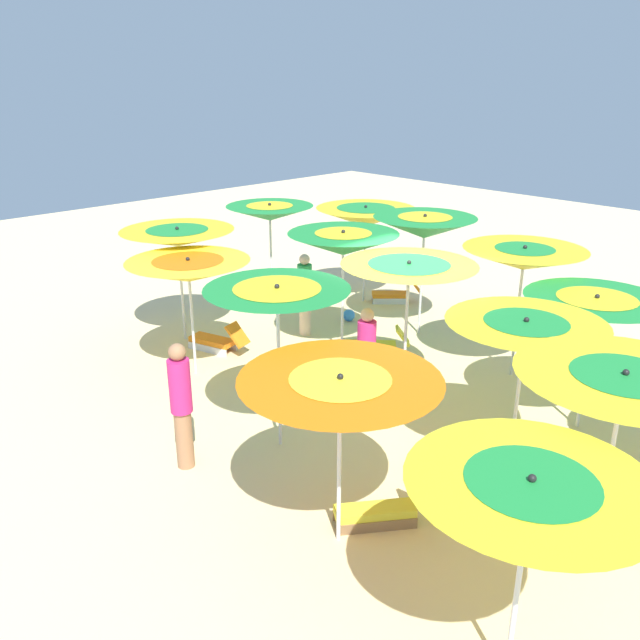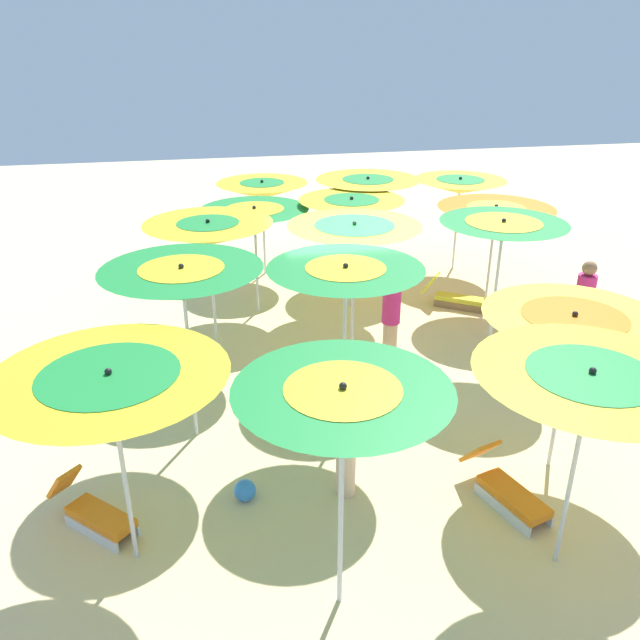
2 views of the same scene
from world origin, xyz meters
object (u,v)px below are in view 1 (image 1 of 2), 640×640
at_px(beach_umbrella_8, 343,244).
at_px(beach_umbrella_11, 340,392).
at_px(lounger_3, 375,345).
at_px(lounger_0, 383,509).
at_px(beach_umbrella_9, 270,213).
at_px(beachgoer_2, 305,293).
at_px(beach_umbrella_4, 365,216).
at_px(beach_umbrella_13, 189,271).
at_px(beach_umbrella_6, 525,334).
at_px(beach_umbrella_7, 409,273).
at_px(beach_umbrella_2, 524,259).
at_px(beach_umbrella_12, 277,299).
at_px(beach_umbrella_10, 530,498).
at_px(beach_umbrella_1, 595,308).
at_px(beach_ball, 349,315).
at_px(beachgoer_1, 366,357).
at_px(lounger_2, 394,294).
at_px(lounger_1, 217,340).
at_px(beach_umbrella_14, 178,238).
at_px(beach_umbrella_5, 623,389).
at_px(beachgoer_0, 181,403).
at_px(beach_umbrella_3, 425,227).

bearing_deg(beach_umbrella_8, beach_umbrella_11, -136.20).
bearing_deg(lounger_3, lounger_0, 89.99).
distance_m(beach_umbrella_9, lounger_0, 8.13).
bearing_deg(beachgoer_2, beach_umbrella_4, -114.71).
relative_size(beach_umbrella_13, lounger_3, 1.92).
bearing_deg(beach_umbrella_4, lounger_0, -135.98).
height_order(beach_umbrella_6, beach_umbrella_7, beach_umbrella_7).
distance_m(beach_umbrella_2, beach_umbrella_12, 4.71).
relative_size(beach_umbrella_2, beach_umbrella_10, 1.12).
height_order(beach_umbrella_1, beach_umbrella_11, beach_umbrella_1).
bearing_deg(beach_ball, beach_umbrella_12, -147.35).
distance_m(beach_umbrella_9, beachgoer_1, 5.19).
bearing_deg(beach_umbrella_1, beach_umbrella_12, 142.56).
height_order(beach_umbrella_9, beach_umbrella_13, beach_umbrella_9).
bearing_deg(lounger_3, beach_umbrella_2, 162.57).
xyz_separation_m(beach_umbrella_4, beach_umbrella_13, (-5.20, -0.61, -0.11)).
xyz_separation_m(beach_umbrella_6, beach_umbrella_11, (-2.68, 0.65, -0.11)).
relative_size(lounger_3, beach_ball, 4.24).
bearing_deg(beach_ball, beach_umbrella_8, -140.41).
distance_m(beach_umbrella_4, beach_umbrella_9, 2.27).
bearing_deg(lounger_3, beach_umbrella_13, 17.77).
xyz_separation_m(beach_umbrella_4, beach_umbrella_9, (-2.02, 0.99, 0.22)).
bearing_deg(lounger_2, lounger_1, 37.19).
xyz_separation_m(beach_umbrella_9, lounger_3, (-0.18, -3.32, -2.08)).
xyz_separation_m(beach_umbrella_14, beachgoer_1, (0.49, -4.57, -1.23)).
bearing_deg(beachgoer_2, beach_umbrella_5, 125.10).
height_order(beach_umbrella_10, beach_ball, beach_umbrella_10).
bearing_deg(beach_umbrella_11, beach_umbrella_13, 74.64).
xyz_separation_m(beach_umbrella_5, lounger_3, (2.43, 5.49, -1.89)).
xyz_separation_m(beachgoer_0, beachgoer_1, (3.07, -0.57, -0.08)).
distance_m(beach_umbrella_11, beach_umbrella_13, 5.19).
height_order(beach_umbrella_5, beach_umbrella_10, beach_umbrella_5).
bearing_deg(beach_umbrella_12, lounger_0, -97.65).
distance_m(beach_umbrella_14, beachgoer_0, 4.90).
xyz_separation_m(lounger_2, lounger_3, (-2.68, -1.76, -0.02)).
height_order(beach_umbrella_7, beach_umbrella_11, beach_umbrella_7).
xyz_separation_m(beach_umbrella_8, beach_umbrella_12, (-2.94, -1.61, 0.03)).
bearing_deg(lounger_3, beach_umbrella_10, 98.30).
xyz_separation_m(beachgoer_2, beach_ball, (1.22, -0.11, -0.77)).
distance_m(beach_umbrella_2, beach_umbrella_10, 6.63).
bearing_deg(beachgoer_2, beach_umbrella_8, 129.94).
relative_size(beach_umbrella_6, beach_umbrella_9, 0.91).
bearing_deg(beach_umbrella_3, beachgoer_1, -156.33).
distance_m(beach_umbrella_12, beachgoer_1, 2.23).
bearing_deg(beach_umbrella_13, beachgoer_2, 0.51).
bearing_deg(beach_umbrella_5, beach_umbrella_2, 41.90).
xyz_separation_m(beach_umbrella_10, beach_ball, (5.60, 7.30, -1.81)).
height_order(beach_umbrella_7, beach_ball, beach_umbrella_7).
xyz_separation_m(beach_umbrella_3, beach_umbrella_9, (-1.33, 3.21, 0.01)).
distance_m(beach_umbrella_2, lounger_0, 5.38).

